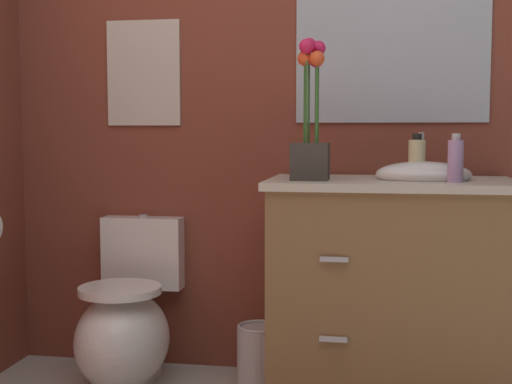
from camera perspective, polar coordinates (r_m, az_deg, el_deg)
name	(u,v)px	position (r m, az deg, el deg)	size (l,w,h in m)	color
wall_back	(374,87)	(3.06, 9.61, 8.40)	(4.38, 0.05, 2.50)	brown
toilet	(126,327)	(3.05, -10.51, -10.72)	(0.38, 0.59, 0.69)	white
vanity_cabinet	(390,289)	(2.79, 10.85, -7.76)	(0.94, 0.56, 1.06)	brown
flower_vase	(311,131)	(2.65, 4.48, 5.01)	(0.14, 0.14, 0.53)	#38332D
soap_bottle	(456,160)	(2.62, 15.94, 2.51)	(0.06, 0.06, 0.18)	#B28CBF
lotion_bottle	(417,158)	(2.78, 12.96, 2.69)	(0.07, 0.07, 0.18)	beige
trash_bin	(259,357)	(2.96, 0.24, -13.28)	(0.18, 0.18, 0.27)	#B7B7BC
wall_poster	(144,73)	(3.20, -9.14, 9.54)	(0.33, 0.01, 0.46)	beige
wall_mirror	(392,38)	(3.05, 10.99, 12.17)	(0.80, 0.01, 0.70)	#B2BCC6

